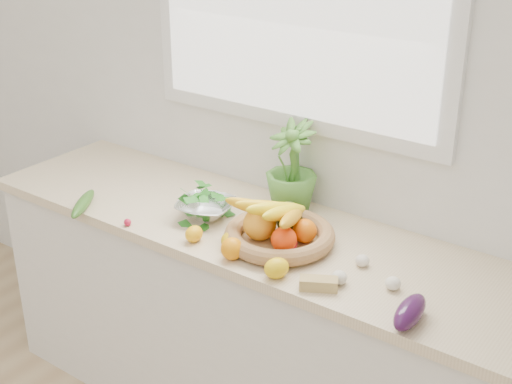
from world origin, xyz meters
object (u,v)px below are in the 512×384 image
Objects in this scene: eggplant at (410,312)px; colander_with_spinach at (206,204)px; potted_herb at (291,166)px; cucumber at (83,204)px; fruit_basket at (279,230)px; apple at (285,243)px.

colander_with_spinach reaches higher than eggplant.
potted_herb reaches higher than eggplant.
cucumber is (-1.36, -0.04, -0.01)m from eggplant.
potted_herb is (-0.70, 0.43, 0.15)m from eggplant.
potted_herb is 1.36× the size of colander_with_spinach.
fruit_basket is at bearing 163.22° from eggplant.
apple is at bearing -7.19° from colander_with_spinach.
fruit_basket is (0.77, 0.22, 0.03)m from cucumber.
eggplant reaches higher than cucumber.
potted_herb is at bearing 49.30° from colander_with_spinach.
colander_with_spinach is at bearing 26.90° from cucumber.
apple is 0.23× the size of potted_herb.
eggplant is 0.61m from fruit_basket.
eggplant is 0.75× the size of cucumber.
apple is 0.38m from potted_herb.
potted_herb is at bearing 120.64° from apple.
fruit_basket is (-0.06, 0.05, 0.01)m from apple.
colander_with_spinach is at bearing 168.99° from eggplant.
colander_with_spinach is (-0.34, 0.00, 0.00)m from fruit_basket.
fruit_basket is at bearing 15.77° from cucumber.
apple is 0.44× the size of eggplant.
eggplant is 0.37× the size of fruit_basket.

